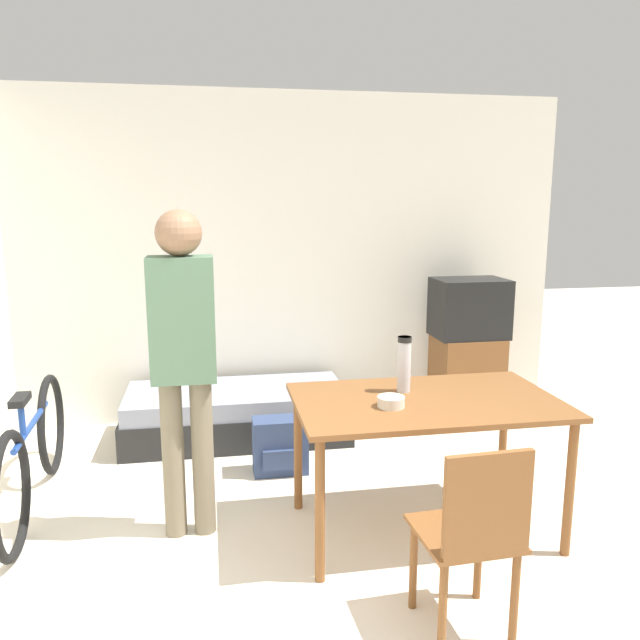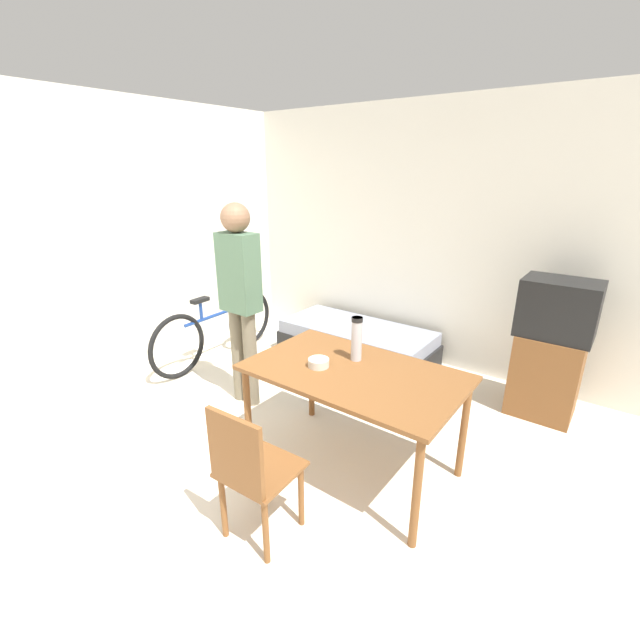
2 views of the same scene
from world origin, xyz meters
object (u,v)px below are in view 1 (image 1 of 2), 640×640
(dining_table, at_px, (426,413))
(person_standing, at_px, (183,349))
(thermos_flask, at_px, (404,362))
(mate_bowl, at_px, (391,402))
(daybed, at_px, (237,413))
(backpack, at_px, (280,446))
(wooden_chair, at_px, (474,531))
(bicycle, at_px, (34,453))
(tv, at_px, (467,351))

(dining_table, height_order, person_standing, person_standing)
(thermos_flask, bearing_deg, mate_bowl, -120.72)
(daybed, height_order, mate_bowl, mate_bowl)
(person_standing, bearing_deg, backpack, 49.74)
(wooden_chair, relative_size, backpack, 2.30)
(wooden_chair, height_order, bicycle, wooden_chair)
(daybed, xyz_separation_m, mate_bowl, (0.74, -1.69, 0.61))
(tv, xyz_separation_m, mate_bowl, (-1.16, -1.71, 0.19))
(tv, bearing_deg, daybed, -179.46)
(person_standing, bearing_deg, dining_table, -8.97)
(tv, bearing_deg, thermos_flask, -124.86)
(tv, height_order, backpack, tv)
(thermos_flask, distance_m, mate_bowl, 0.32)
(person_standing, bearing_deg, daybed, 76.97)
(dining_table, height_order, wooden_chair, wooden_chair)
(daybed, relative_size, tv, 1.43)
(wooden_chair, height_order, thermos_flask, thermos_flask)
(dining_table, relative_size, thermos_flask, 4.52)
(bicycle, height_order, backpack, bicycle)
(dining_table, distance_m, mate_bowl, 0.27)
(bicycle, relative_size, thermos_flask, 5.49)
(dining_table, relative_size, wooden_chair, 1.62)
(mate_bowl, bearing_deg, dining_table, 22.09)
(person_standing, bearing_deg, mate_bowl, -15.59)
(bicycle, bearing_deg, tv, 16.97)
(tv, distance_m, bicycle, 3.30)
(thermos_flask, bearing_deg, backpack, 130.03)
(daybed, distance_m, mate_bowl, 1.94)
(dining_table, bearing_deg, daybed, 121.22)
(wooden_chair, relative_size, bicycle, 0.51)
(dining_table, xyz_separation_m, mate_bowl, (-0.23, -0.09, 0.11))
(wooden_chair, bearing_deg, daybed, 109.23)
(person_standing, relative_size, thermos_flask, 5.65)
(dining_table, height_order, mate_bowl, mate_bowl)
(bicycle, distance_m, backpack, 1.53)
(wooden_chair, xyz_separation_m, backpack, (-0.60, 1.78, -0.31))
(bicycle, xyz_separation_m, thermos_flask, (2.13, -0.50, 0.60))
(tv, bearing_deg, wooden_chair, -112.52)
(dining_table, xyz_separation_m, thermos_flask, (-0.08, 0.15, 0.25))
(daybed, relative_size, dining_table, 1.20)
(bicycle, distance_m, person_standing, 1.25)
(mate_bowl, height_order, backpack, mate_bowl)
(thermos_flask, xyz_separation_m, backpack, (-0.62, 0.74, -0.76))
(dining_table, distance_m, bicycle, 2.33)
(tv, xyz_separation_m, person_standing, (-2.23, -1.41, 0.45))
(person_standing, relative_size, mate_bowl, 12.50)
(person_standing, height_order, backpack, person_standing)
(tv, relative_size, thermos_flask, 3.81)
(daybed, bearing_deg, person_standing, -103.03)
(daybed, relative_size, bicycle, 0.99)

